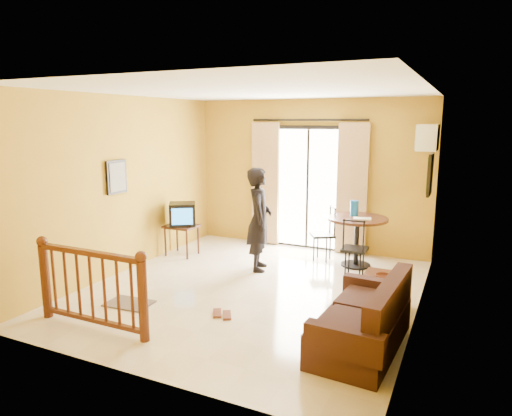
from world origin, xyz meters
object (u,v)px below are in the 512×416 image
at_px(dining_table, 357,227).
at_px(television, 183,214).
at_px(coffee_table, 382,292).
at_px(sofa, 366,323).
at_px(standing_person, 259,219).

bearing_deg(dining_table, television, -166.51).
relative_size(coffee_table, sofa, 0.59).
distance_m(dining_table, coffee_table, 1.99).
bearing_deg(standing_person, television, 63.83).
bearing_deg(sofa, coffee_table, 93.83).
xyz_separation_m(television, dining_table, (2.98, 0.71, -0.10)).
xyz_separation_m(dining_table, sofa, (0.74, -2.79, -0.37)).
bearing_deg(coffee_table, dining_table, 112.25).
distance_m(television, coffee_table, 3.90).
bearing_deg(dining_table, standing_person, -148.69).
height_order(coffee_table, standing_person, standing_person).
height_order(coffee_table, sofa, sofa).
height_order(dining_table, coffee_table, dining_table).
distance_m(sofa, standing_person, 2.94).
bearing_deg(coffee_table, standing_person, 155.79).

